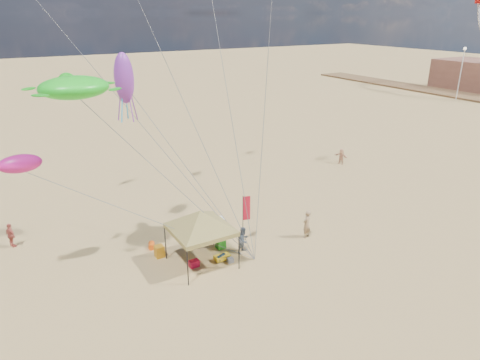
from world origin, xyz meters
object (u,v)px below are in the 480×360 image
at_px(feather_flag, 246,211).
at_px(cooler_blue, 212,229).
at_px(cooler_red, 194,264).
at_px(lamp_north, 462,65).
at_px(chair_green, 221,243).
at_px(person_far_c, 341,156).
at_px(person_near_b, 244,240).
at_px(person_near_a, 307,224).
at_px(chair_yellow, 159,251).
at_px(person_near_c, 220,228).
at_px(person_far_a, 11,235).
at_px(canopy_tent, 200,213).
at_px(beach_cart, 222,257).

relative_size(feather_flag, cooler_blue, 5.72).
xyz_separation_m(cooler_red, lamp_north, (58.79, 24.37, 5.33)).
distance_m(chair_green, person_far_c, 19.01).
bearing_deg(person_near_b, person_near_a, -28.18).
distance_m(cooler_blue, person_far_c, 17.70).
height_order(feather_flag, chair_yellow, feather_flag).
bearing_deg(person_near_c, person_far_c, -136.32).
bearing_deg(cooler_red, feather_flag, 14.35).
height_order(chair_yellow, person_near_b, person_near_b).
height_order(person_far_a, person_far_c, person_far_a).
xyz_separation_m(cooler_blue, person_near_a, (4.77, -3.70, 0.73)).
relative_size(cooler_red, cooler_blue, 1.00).
bearing_deg(person_near_a, person_far_a, -45.83).
distance_m(chair_yellow, person_far_a, 9.18).
bearing_deg(cooler_blue, chair_yellow, -162.96).
xyz_separation_m(canopy_tent, feather_flag, (3.46, 0.96, -1.11)).
distance_m(canopy_tent, feather_flag, 3.76).
xyz_separation_m(canopy_tent, person_far_a, (-9.05, 7.54, -2.40)).
relative_size(person_near_a, person_near_b, 1.14).
bearing_deg(person_near_b, person_far_a, 124.99).
height_order(chair_green, person_far_c, person_far_c).
height_order(canopy_tent, chair_green, canopy_tent).
height_order(cooler_blue, chair_green, chair_green).
relative_size(chair_yellow, person_far_a, 0.45).
height_order(person_near_a, person_near_c, person_near_a).
height_order(feather_flag, person_far_a, feather_flag).
relative_size(chair_green, person_near_a, 0.38).
height_order(person_near_b, person_far_a, person_near_b).
height_order(canopy_tent, person_far_a, canopy_tent).
bearing_deg(person_near_b, feather_flag, 31.61).
relative_size(chair_yellow, person_near_c, 0.43).
distance_m(chair_green, beach_cart, 1.42).
relative_size(canopy_tent, chair_yellow, 8.84).
height_order(cooler_red, person_near_c, person_near_c).
distance_m(canopy_tent, person_near_b, 3.59).
distance_m(cooler_blue, chair_green, 2.22).
xyz_separation_m(person_near_a, lamp_north, (51.24, 24.85, 4.60)).
bearing_deg(lamp_north, person_near_a, -154.13).
bearing_deg(beach_cart, feather_flag, 28.10).
xyz_separation_m(person_near_b, person_near_c, (-0.48, 2.01, 0.01)).
height_order(canopy_tent, lamp_north, lamp_north).
relative_size(canopy_tent, person_near_c, 3.78).
height_order(cooler_red, person_near_a, person_near_a).
distance_m(cooler_red, chair_green, 2.50).
height_order(person_near_b, person_far_c, person_near_b).
height_order(chair_yellow, beach_cart, chair_yellow).
bearing_deg(person_near_c, feather_flag, 161.99).
height_order(chair_green, person_near_c, person_near_c).
bearing_deg(cooler_blue, person_near_b, -82.38).
height_order(person_near_c, person_far_c, person_near_c).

